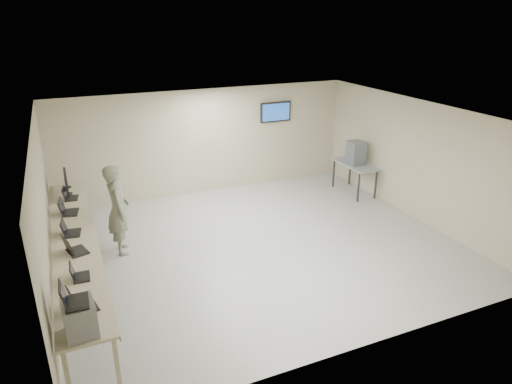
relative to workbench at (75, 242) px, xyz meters
name	(u,v)px	position (x,y,z in m)	size (l,w,h in m)	color
room	(260,182)	(3.62, 0.06, 0.58)	(8.01, 7.01, 2.81)	#BCBCBC
workbench	(75,242)	(0.00, 0.00, 0.00)	(0.76, 6.00, 0.90)	beige
equipment_box	(80,318)	(-0.06, -2.75, 0.30)	(0.38, 0.43, 0.45)	gray
laptop_on_box	(71,299)	(-0.12, -2.75, 0.60)	(0.32, 0.38, 0.29)	black
laptop_0	(80,303)	(-0.05, -2.20, 0.15)	(0.40, 0.45, 0.31)	black
laptop_1	(78,275)	(-0.03, -1.40, 0.14)	(0.28, 0.34, 0.26)	black
laptop_2	(73,248)	(-0.04, -0.53, 0.15)	(0.42, 0.45, 0.30)	black
laptop_3	(69,231)	(-0.08, 0.22, 0.15)	(0.36, 0.41, 0.29)	black
laptop_4	(67,210)	(-0.07, 1.20, 0.15)	(0.39, 0.45, 0.31)	black
laptop_5	(69,196)	(0.00, 2.00, 0.14)	(0.33, 0.38, 0.27)	black
monitor_near	(66,183)	(-0.01, 2.32, 0.34)	(0.20, 0.45, 0.44)	black
monitor_far	(65,177)	(-0.01, 2.75, 0.33)	(0.19, 0.43, 0.43)	black
soldier	(118,210)	(0.87, 0.91, 0.11)	(0.68, 0.45, 1.88)	#586147
side_table	(355,166)	(7.19, 1.77, -0.07)	(0.65, 1.39, 0.83)	gray
storage_bins	(356,153)	(7.17, 1.77, 0.31)	(0.39, 0.43, 0.62)	slate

